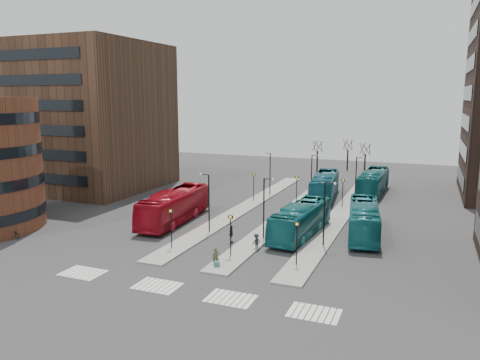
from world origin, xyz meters
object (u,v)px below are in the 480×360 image
at_px(traveller, 216,257).
at_px(commuter_c, 256,242).
at_px(teal_bus_d, 373,182).
at_px(suitcase, 217,265).
at_px(commuter_a, 173,215).
at_px(bicycle_far, 12,234).
at_px(red_bus, 175,206).
at_px(commuter_b, 231,234).
at_px(teal_bus_b, 325,186).
at_px(teal_bus_a, 301,220).
at_px(teal_bus_c, 364,219).

distance_m(traveller, commuter_c, 5.48).
bearing_deg(traveller, teal_bus_d, 54.48).
xyz_separation_m(suitcase, commuter_c, (1.39, 5.70, 0.49)).
xyz_separation_m(commuter_a, bicycle_far, (-12.20, -11.05, -0.44)).
height_order(red_bus, traveller, red_bus).
height_order(suitcase, bicycle_far, bicycle_far).
xyz_separation_m(commuter_b, commuter_c, (2.97, -1.01, -0.10)).
bearing_deg(traveller, teal_bus_b, 63.03).
relative_size(teal_bus_a, teal_bus_b, 0.95).
xyz_separation_m(teal_bus_c, commuter_b, (-11.59, -7.42, -0.83)).
relative_size(suitcase, teal_bus_b, 0.04).
bearing_deg(teal_bus_b, teal_bus_d, 36.57).
relative_size(red_bus, commuter_c, 8.65).
distance_m(teal_bus_c, commuter_c, 12.09).
xyz_separation_m(traveller, commuter_a, (-10.09, 10.39, 0.13)).
relative_size(teal_bus_a, commuter_c, 7.86).
bearing_deg(commuter_b, commuter_c, -126.70).
height_order(red_bus, commuter_a, red_bus).
relative_size(suitcase, commuter_b, 0.32).
relative_size(suitcase, teal_bus_c, 0.05).
relative_size(teal_bus_a, traveller, 7.75).
relative_size(teal_bus_b, traveller, 8.12).
bearing_deg(teal_bus_a, red_bus, -174.62).
bearing_deg(traveller, commuter_c, 50.12).
distance_m(teal_bus_a, traveller, 11.97).
xyz_separation_m(traveller, commuter_c, (1.73, 5.20, -0.01)).
relative_size(red_bus, commuter_a, 7.29).
xyz_separation_m(teal_bus_b, bicycle_far, (-25.16, -30.54, -1.28)).
xyz_separation_m(teal_bus_a, bicycle_far, (-26.70, -11.75, -1.20)).
distance_m(teal_bus_a, bicycle_far, 29.20).
distance_m(teal_bus_c, bicycle_far, 35.65).
height_order(traveller, commuter_b, commuter_b).
xyz_separation_m(teal_bus_b, traveller, (-2.87, -29.88, -0.98)).
bearing_deg(bicycle_far, commuter_c, -82.41).
height_order(teal_bus_c, commuter_c, teal_bus_c).
distance_m(suitcase, commuter_a, 15.10).
relative_size(red_bus, teal_bus_b, 1.05).
height_order(red_bus, commuter_c, red_bus).
distance_m(commuter_a, commuter_b, 9.78).
relative_size(suitcase, commuter_a, 0.31).
bearing_deg(commuter_c, traveller, 12.28).
height_order(suitcase, commuter_c, commuter_c).
relative_size(teal_bus_d, commuter_b, 7.28).
relative_size(traveller, commuter_b, 0.90).
bearing_deg(teal_bus_c, traveller, -135.23).
height_order(commuter_b, bicycle_far, commuter_b).
bearing_deg(teal_bus_c, commuter_a, -179.03).
xyz_separation_m(red_bus, traveller, (10.17, -10.86, -1.06)).
height_order(teal_bus_a, commuter_c, teal_bus_a).
xyz_separation_m(suitcase, teal_bus_d, (8.51, 35.86, 1.48)).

